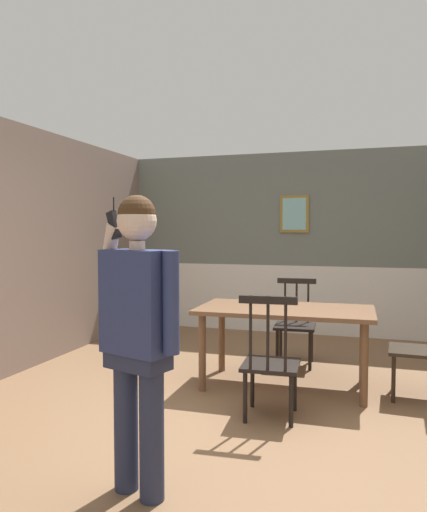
% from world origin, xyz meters
% --- Properties ---
extents(ground_plane, '(7.84, 7.84, 0.00)m').
position_xyz_m(ground_plane, '(0.00, 0.00, 0.00)').
color(ground_plane, '#846042').
extents(room_back_partition, '(5.23, 0.17, 2.66)m').
position_xyz_m(room_back_partition, '(-0.00, 3.57, 1.28)').
color(room_back_partition, slate).
rests_on(room_back_partition, ground_plane).
extents(dining_table, '(1.68, 0.92, 0.77)m').
position_xyz_m(dining_table, '(0.22, 1.01, 0.68)').
color(dining_table, brown).
rests_on(dining_table, ground_plane).
extents(chair_near_window, '(0.49, 0.49, 1.03)m').
position_xyz_m(chair_near_window, '(1.45, 1.03, 0.48)').
color(chair_near_window, '#2D2319').
rests_on(chair_near_window, ground_plane).
extents(chair_by_doorway, '(0.47, 0.47, 0.96)m').
position_xyz_m(chair_by_doorway, '(0.21, 1.85, 0.47)').
color(chair_by_doorway, black).
rests_on(chair_by_doorway, ground_plane).
extents(chair_at_table_head, '(0.48, 0.48, 1.02)m').
position_xyz_m(chair_at_table_head, '(0.24, 0.18, 0.47)').
color(chair_at_table_head, black).
rests_on(chair_at_table_head, ground_plane).
extents(person_figure, '(0.55, 0.33, 1.72)m').
position_xyz_m(person_figure, '(-0.25, -1.17, 0.99)').
color(person_figure, '#282E49').
rests_on(person_figure, ground_plane).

